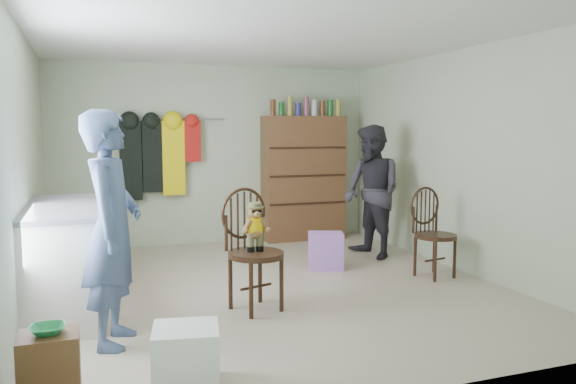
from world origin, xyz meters
name	(u,v)px	position (x,y,z in m)	size (l,w,h in m)	color
ground_plane	(272,287)	(0.00, 0.00, 0.00)	(5.00, 5.00, 0.00)	#C2B49C
room_walls	(256,132)	(0.00, 0.53, 1.58)	(5.00, 5.00, 5.00)	beige
counter	(65,256)	(-1.95, 0.00, 0.47)	(0.64, 1.86, 0.94)	silver
stool	(50,373)	(-1.98, -2.00, 0.23)	(0.32, 0.28, 0.46)	brown
bowl	(48,330)	(-1.98, -2.00, 0.49)	(0.19, 0.19, 0.05)	#22964F
plastic_tub	(186,357)	(-1.20, -1.94, 0.19)	(0.40, 0.38, 0.38)	white
chair_front	(252,240)	(-0.37, -0.60, 0.63)	(0.61, 0.61, 1.09)	#372013
chair_far	(432,229)	(1.79, -0.17, 0.53)	(0.51, 0.51, 0.98)	#372013
striped_bag	(326,251)	(0.84, 0.54, 0.21)	(0.40, 0.31, 0.42)	#E572CB
person_left	(112,229)	(-1.58, -1.03, 0.87)	(0.64, 0.42, 1.75)	#44587E
person_right	(372,192)	(1.62, 0.89, 0.83)	(0.81, 0.63, 1.67)	#2D2B33
dresser	(304,177)	(1.25, 2.30, 0.92)	(1.20, 0.39, 2.08)	brown
coat_rack	(158,156)	(-0.83, 2.38, 1.25)	(1.42, 0.12, 1.09)	#99999E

